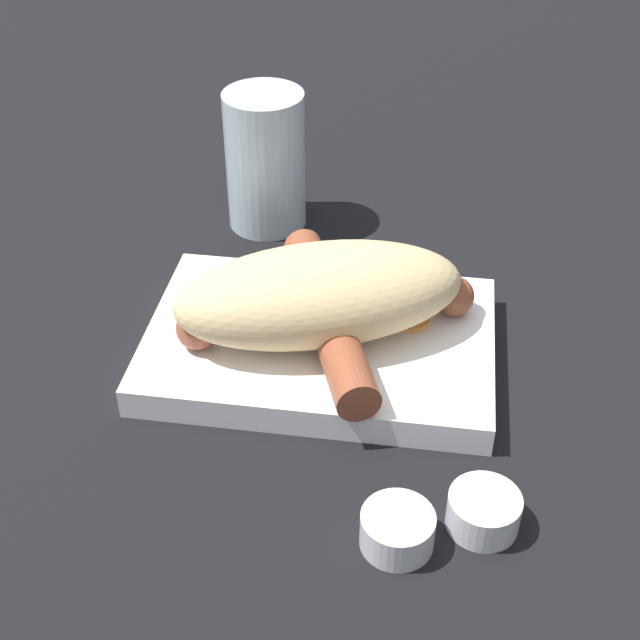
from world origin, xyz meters
TOP-DOWN VIEW (x-y plane):
  - ground_plane at (0.00, 0.00)m, footprint 3.00×3.00m
  - food_tray at (0.00, 0.00)m, footprint 0.24×0.16m
  - bread_roll at (-0.00, 0.00)m, footprint 0.21×0.15m
  - sausage at (-0.01, -0.00)m, footprint 0.20×0.18m
  - pickled_veggies at (-0.05, -0.03)m, footprint 0.07×0.06m
  - condiment_cup_near at (-0.07, 0.15)m, footprint 0.04×0.04m
  - condiment_cup_far at (-0.11, 0.13)m, footprint 0.04×0.04m
  - drink_glass at (0.07, -0.17)m, footprint 0.07×0.07m

SIDE VIEW (x-z plane):
  - ground_plane at x=0.00m, z-range 0.00..0.00m
  - condiment_cup_near at x=-0.07m, z-range 0.00..0.02m
  - condiment_cup_far at x=-0.11m, z-range 0.00..0.02m
  - food_tray at x=0.00m, z-range 0.00..0.02m
  - pickled_veggies at x=-0.05m, z-range 0.02..0.03m
  - sausage at x=-0.01m, z-range 0.02..0.05m
  - bread_roll at x=0.00m, z-range 0.02..0.09m
  - drink_glass at x=0.07m, z-range 0.00..0.12m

